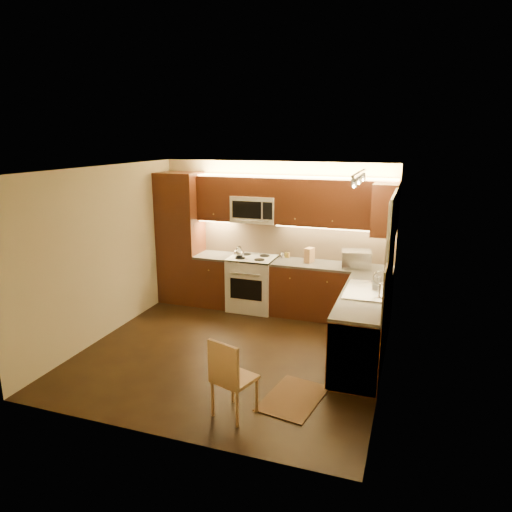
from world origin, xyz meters
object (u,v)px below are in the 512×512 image
at_px(kettle, 239,252).
at_px(dining_chair, 235,377).
at_px(knife_block, 309,255).
at_px(sink, 366,285).
at_px(microwave, 255,209).
at_px(soap_bottle, 377,279).
at_px(toaster_oven, 356,259).
at_px(stove, 253,283).

distance_m(kettle, dining_chair, 3.22).
bearing_deg(knife_block, sink, -31.75).
bearing_deg(microwave, soap_bottle, -24.77).
xyz_separation_m(microwave, kettle, (-0.21, -0.23, -0.70)).
bearing_deg(dining_chair, microwave, 123.23).
distance_m(soap_bottle, dining_chair, 2.61).
relative_size(kettle, toaster_oven, 0.45).
relative_size(kettle, knife_block, 0.84).
bearing_deg(microwave, toaster_oven, -4.14).
xyz_separation_m(stove, kettle, (-0.21, -0.09, 0.56)).
height_order(microwave, sink, microwave).
bearing_deg(kettle, sink, -8.71).
bearing_deg(stove, knife_block, 3.82).
xyz_separation_m(stove, dining_chair, (0.88, -3.07, -0.02)).
bearing_deg(toaster_oven, microwave, 165.19).
relative_size(stove, sink, 1.07).
relative_size(sink, soap_bottle, 4.44).
bearing_deg(toaster_oven, stove, 169.67).
relative_size(microwave, kettle, 3.79).
height_order(kettle, toaster_oven, toaster_oven).
bearing_deg(dining_chair, toaster_oven, 92.57).
relative_size(sink, toaster_oven, 1.93).
distance_m(knife_block, soap_bottle, 1.46).
relative_size(toaster_oven, knife_block, 1.87).
distance_m(toaster_oven, dining_chair, 3.25).
relative_size(stove, knife_block, 3.87).
bearing_deg(dining_chair, kettle, 128.01).
xyz_separation_m(sink, knife_block, (-1.04, 1.19, 0.04)).
bearing_deg(dining_chair, soap_bottle, 78.93).
height_order(sink, dining_chair, sink).
distance_m(microwave, knife_block, 1.19).
xyz_separation_m(stove, knife_block, (0.96, 0.06, 0.56)).
distance_m(kettle, toaster_oven, 1.94).
xyz_separation_m(kettle, dining_chair, (1.09, -2.97, -0.58)).
distance_m(stove, microwave, 1.27).
xyz_separation_m(soap_bottle, dining_chair, (-1.23, -2.23, -0.55)).
xyz_separation_m(kettle, toaster_oven, (1.93, 0.10, 0.01)).
distance_m(stove, sink, 2.35).
bearing_deg(microwave, knife_block, -4.22).
relative_size(kettle, dining_chair, 0.23).
bearing_deg(soap_bottle, microwave, 177.71).
height_order(microwave, knife_block, microwave).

